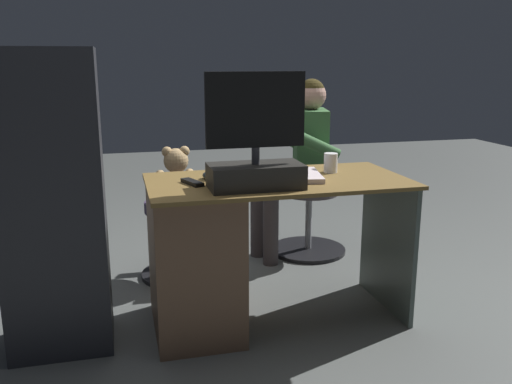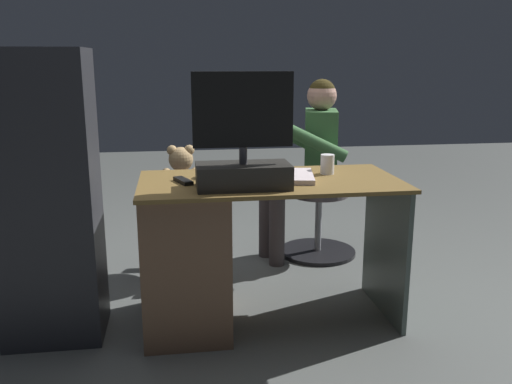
% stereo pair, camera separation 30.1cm
% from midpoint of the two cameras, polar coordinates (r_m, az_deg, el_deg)
% --- Properties ---
extents(ground_plane, '(10.00, 10.00, 0.00)m').
position_cam_midpoint_polar(ground_plane, '(3.17, -2.40, -10.24)').
color(ground_plane, '#595D5A').
extents(desk, '(1.25, 0.63, 0.72)m').
position_cam_midpoint_polar(desk, '(2.66, -7.92, -6.30)').
color(desk, brown).
rests_on(desk, ground_plane).
extents(monitor, '(0.44, 0.21, 0.51)m').
position_cam_midpoint_polar(monitor, '(2.43, -3.61, 3.61)').
color(monitor, '#282623').
rests_on(monitor, desk).
extents(keyboard, '(0.42, 0.14, 0.02)m').
position_cam_midpoint_polar(keyboard, '(2.71, -1.45, 1.93)').
color(keyboard, '#222427').
rests_on(keyboard, desk).
extents(computer_mouse, '(0.06, 0.10, 0.04)m').
position_cam_midpoint_polar(computer_mouse, '(2.65, -8.19, 1.68)').
color(computer_mouse, '#232D31').
rests_on(computer_mouse, desk).
extents(cup, '(0.07, 0.07, 0.10)m').
position_cam_midpoint_polar(cup, '(2.79, 4.74, 3.02)').
color(cup, white).
rests_on(cup, desk).
extents(tv_remote, '(0.09, 0.16, 0.02)m').
position_cam_midpoint_polar(tv_remote, '(2.56, -10.03, 0.96)').
color(tv_remote, black).
rests_on(tv_remote, desk).
extents(notebook_binder, '(0.27, 0.33, 0.02)m').
position_cam_midpoint_polar(notebook_binder, '(2.66, 1.07, 1.71)').
color(notebook_binder, silver).
rests_on(notebook_binder, desk).
extents(office_chair_teddy, '(0.46, 0.46, 0.47)m').
position_cam_midpoint_polar(office_chair_teddy, '(3.33, -10.67, -4.15)').
color(office_chair_teddy, black).
rests_on(office_chair_teddy, ground_plane).
extents(teddy_bear, '(0.23, 0.23, 0.33)m').
position_cam_midpoint_polar(teddy_bear, '(3.26, -10.95, 1.57)').
color(teddy_bear, tan).
rests_on(teddy_bear, office_chair_teddy).
extents(visitor_chair, '(0.51, 0.51, 0.47)m').
position_cam_midpoint_polar(visitor_chair, '(3.69, 3.20, -2.48)').
color(visitor_chair, black).
rests_on(visitor_chair, ground_plane).
extents(person, '(0.54, 0.55, 1.16)m').
position_cam_midpoint_polar(person, '(3.56, 2.20, 4.07)').
color(person, '#3E6D3D').
rests_on(person, ground_plane).
extents(equipment_rack, '(0.44, 0.36, 1.33)m').
position_cam_midpoint_polar(equipment_rack, '(2.60, -23.59, -1.24)').
color(equipment_rack, '#28292D').
rests_on(equipment_rack, ground_plane).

